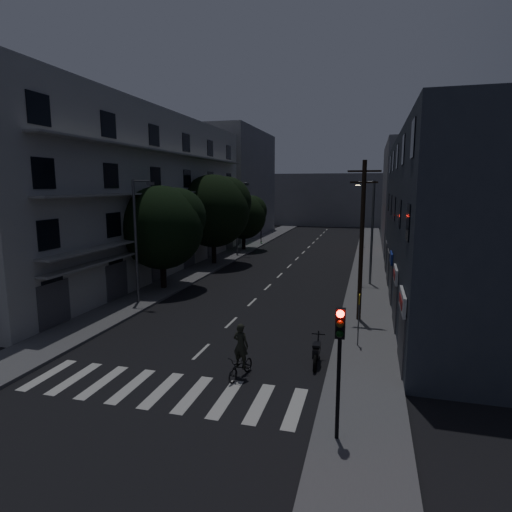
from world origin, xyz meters
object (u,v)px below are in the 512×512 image
Objects in this scene: motorcycle at (317,353)px; cyclist at (241,360)px; traffic_signal_near at (340,347)px; utility_pole at (362,238)px; bus_stop_sign at (359,311)px.

motorcycle is 3.53m from cyclist.
traffic_signal_near is 0.46× the size of utility_pole.
traffic_signal_near is at bearing -91.33° from utility_pole.
bus_stop_sign is at bearing 87.39° from traffic_signal_near.
bus_stop_sign is 3.24m from motorcycle.
motorcycle is (-1.60, -6.65, -4.34)m from utility_pole.
traffic_signal_near reaches higher than motorcycle.
utility_pole reaches higher than bus_stop_sign.
traffic_signal_near is at bearing -78.59° from motorcycle.
bus_stop_sign is (0.08, -4.23, -2.98)m from utility_pole.
utility_pole reaches higher than traffic_signal_near.
utility_pole reaches higher than motorcycle.
bus_stop_sign reaches higher than motorcycle.
bus_stop_sign is at bearing -88.87° from utility_pole.
traffic_signal_near is 1.62× the size of bus_stop_sign.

